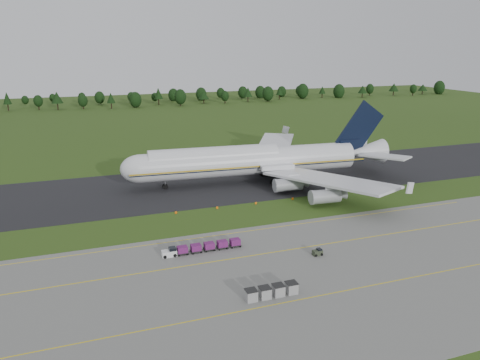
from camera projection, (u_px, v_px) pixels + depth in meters
name	position (u px, v px, depth m)	size (l,w,h in m)	color
ground	(228.00, 217.00, 112.31)	(600.00, 600.00, 0.00)	#2B4615
apron	(289.00, 282.00, 81.57)	(300.00, 52.00, 0.06)	slate
taxiway	(198.00, 185.00, 137.61)	(300.00, 40.00, 0.08)	black
apron_markings	(273.00, 265.00, 87.91)	(300.00, 30.20, 0.01)	yellow
tree_line	(129.00, 98.00, 310.25)	(524.76, 22.82, 11.68)	black
aircraft	(255.00, 160.00, 139.51)	(83.43, 81.13, 23.42)	silver
baggage_train	(201.00, 247.00, 93.22)	(16.16, 1.71, 1.65)	silver
utility_cart	(317.00, 253.00, 91.75)	(1.95, 1.32, 1.03)	#2F3726
uld_row	(272.00, 291.00, 76.52)	(9.10, 1.90, 1.88)	gray
edge_markers	(237.00, 205.00, 119.55)	(32.11, 0.30, 0.60)	#FD6607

